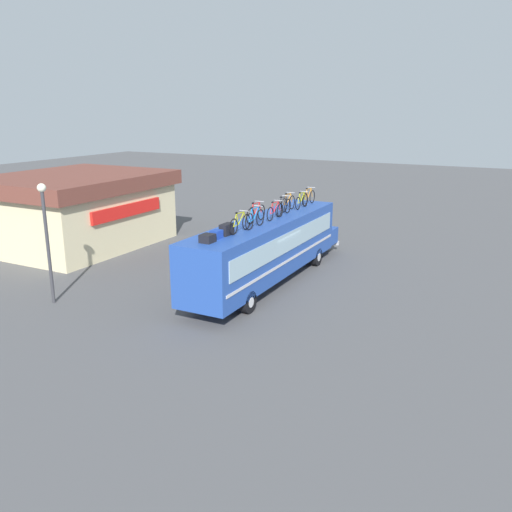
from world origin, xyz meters
name	(u,v)px	position (x,y,z in m)	size (l,w,h in m)	color
ground_plane	(266,284)	(0.00, 0.00, 0.00)	(120.00, 120.00, 0.00)	#4C4C4F
bus	(268,246)	(0.25, 0.00, 1.78)	(13.21, 2.38, 3.10)	#23479E
luggage_bag_1	(207,238)	(-4.84, 0.08, 3.26)	(0.53, 0.48, 0.32)	black
luggage_bag_2	(216,234)	(-4.12, 0.13, 3.26)	(0.45, 0.38, 0.32)	#193899
luggage_bag_3	(227,229)	(-3.43, 0.07, 3.33)	(0.68, 0.33, 0.46)	black
rooftop_bicycle_1	(240,223)	(-2.77, -0.19, 3.47)	(1.74, 0.44, 0.89)	black
rooftop_bicycle_2	(255,219)	(-1.72, -0.32, 3.49)	(1.71, 0.44, 0.95)	black
rooftop_bicycle_3	(256,213)	(-0.64, 0.19, 3.49)	(1.76, 0.44, 0.94)	black
rooftop_bicycle_4	(275,211)	(0.34, -0.29, 3.46)	(1.71, 0.44, 0.86)	black
rooftop_bicycle_5	(283,207)	(1.42, -0.21, 3.49)	(1.72, 0.44, 0.93)	black
rooftop_bicycle_6	(288,203)	(2.51, 0.03, 3.48)	(1.66, 0.44, 0.92)	black
rooftop_bicycle_7	(302,201)	(3.47, -0.30, 3.46)	(1.63, 0.44, 0.86)	black
rooftop_bicycle_8	(309,197)	(4.61, -0.22, 3.48)	(1.74, 0.44, 0.92)	black
roadside_building	(76,209)	(1.45, 13.42, 2.19)	(10.08, 8.34, 4.28)	beige
street_lamp	(46,229)	(-6.42, 6.94, 3.24)	(0.36, 0.36, 5.11)	#38383D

